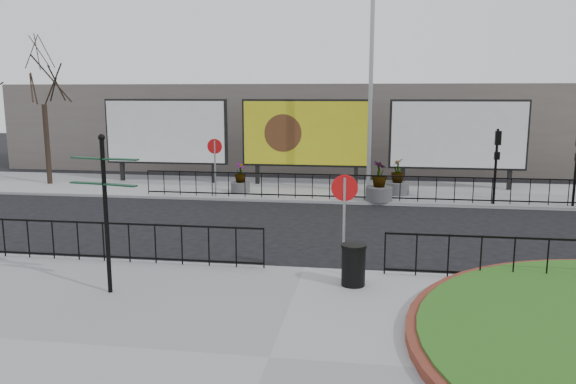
% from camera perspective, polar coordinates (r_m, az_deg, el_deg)
% --- Properties ---
extents(ground, '(90.00, 90.00, 0.00)m').
position_cam_1_polar(ground, '(14.49, 1.70, -8.11)').
color(ground, black).
rests_on(ground, ground).
extents(pavement_near, '(30.00, 10.00, 0.12)m').
position_cam_1_polar(pavement_near, '(9.88, -1.92, -16.73)').
color(pavement_near, gray).
rests_on(pavement_near, ground).
extents(pavement_far, '(44.00, 6.00, 0.12)m').
position_cam_1_polar(pavement_far, '(26.11, 4.85, 0.19)').
color(pavement_far, gray).
rests_on(pavement_far, ground).
extents(railing_near_left, '(10.00, 0.10, 1.10)m').
position_cam_1_polar(railing_near_left, '(15.87, -20.55, -4.63)').
color(railing_near_left, black).
rests_on(railing_near_left, pavement_near).
extents(railing_far, '(18.00, 0.10, 1.10)m').
position_cam_1_polar(railing_far, '(23.30, 6.89, 0.48)').
color(railing_far, black).
rests_on(railing_far, pavement_far).
extents(speed_sign_far, '(0.64, 0.07, 2.47)m').
position_cam_1_polar(speed_sign_far, '(24.15, -7.44, 3.79)').
color(speed_sign_far, gray).
rests_on(speed_sign_far, pavement_far).
extents(speed_sign_near, '(0.64, 0.07, 2.47)m').
position_cam_1_polar(speed_sign_near, '(13.54, 5.75, -1.06)').
color(speed_sign_near, gray).
rests_on(speed_sign_near, pavement_near).
extents(billboard_left, '(6.20, 0.31, 4.10)m').
position_cam_1_polar(billboard_left, '(28.57, -12.30, 5.97)').
color(billboard_left, black).
rests_on(billboard_left, pavement_far).
extents(billboard_mid, '(6.20, 0.31, 4.10)m').
position_cam_1_polar(billboard_mid, '(26.90, 1.86, 5.96)').
color(billboard_mid, black).
rests_on(billboard_mid, pavement_far).
extents(billboard_right, '(6.20, 0.31, 4.10)m').
position_cam_1_polar(billboard_right, '(26.99, 16.86, 5.55)').
color(billboard_right, black).
rests_on(billboard_right, pavement_far).
extents(lamp_post, '(0.74, 0.18, 9.23)m').
position_cam_1_polar(lamp_post, '(24.68, 8.42, 10.66)').
color(lamp_post, gray).
rests_on(lamp_post, pavement_far).
extents(signal_pole_a, '(0.22, 0.26, 3.00)m').
position_cam_1_polar(signal_pole_a, '(23.65, 20.44, 3.55)').
color(signal_pole_a, black).
rests_on(signal_pole_a, pavement_far).
extents(tree_left, '(2.00, 2.00, 7.00)m').
position_cam_1_polar(tree_left, '(29.64, -23.48, 7.50)').
color(tree_left, '#2D2119').
rests_on(tree_left, pavement_far).
extents(building_backdrop, '(40.00, 10.00, 5.00)m').
position_cam_1_polar(building_backdrop, '(35.77, 5.97, 6.76)').
color(building_backdrop, '#5D5751').
rests_on(building_backdrop, ground).
extents(fingerpost_sign, '(1.65, 0.53, 3.53)m').
position_cam_1_polar(fingerpost_sign, '(12.81, -18.09, -0.63)').
color(fingerpost_sign, black).
rests_on(fingerpost_sign, pavement_near).
extents(litter_bin, '(0.59, 0.59, 0.97)m').
position_cam_1_polar(litter_bin, '(13.11, 6.66, -7.35)').
color(litter_bin, black).
rests_on(litter_bin, pavement_near).
extents(planter_a, '(0.85, 0.85, 1.33)m').
position_cam_1_polar(planter_a, '(25.19, -4.87, 1.10)').
color(planter_a, '#4C4C4F').
rests_on(planter_a, pavement_far).
extents(planter_b, '(1.10, 1.10, 1.66)m').
position_cam_1_polar(planter_b, '(23.39, 9.24, 0.56)').
color(planter_b, '#4C4C4F').
rests_on(planter_b, pavement_far).
extents(planter_c, '(1.02, 1.02, 1.58)m').
position_cam_1_polar(planter_c, '(24.98, 11.05, 1.07)').
color(planter_c, '#4C4C4F').
rests_on(planter_c, pavement_far).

